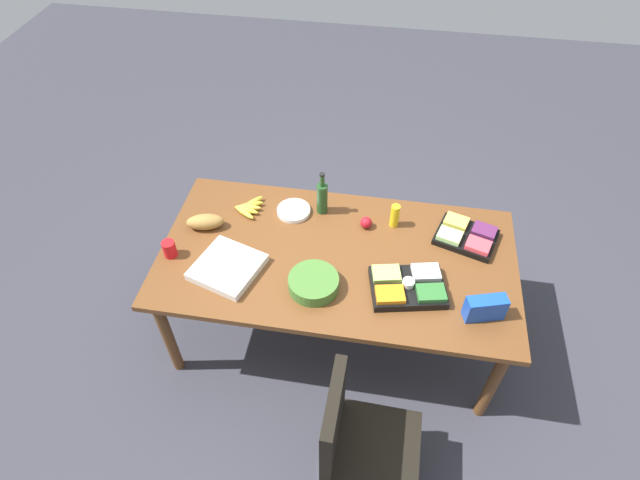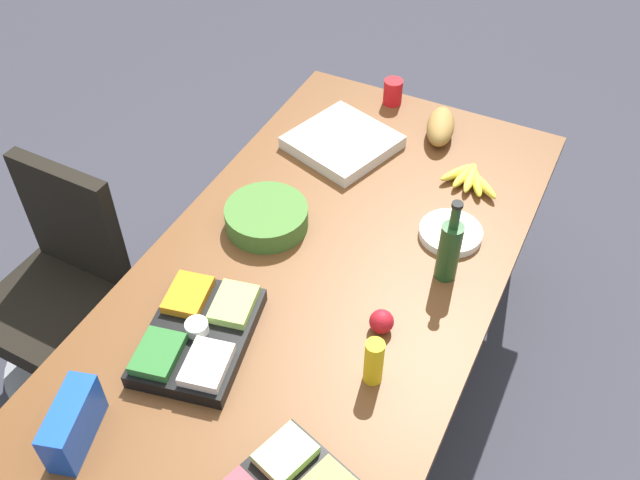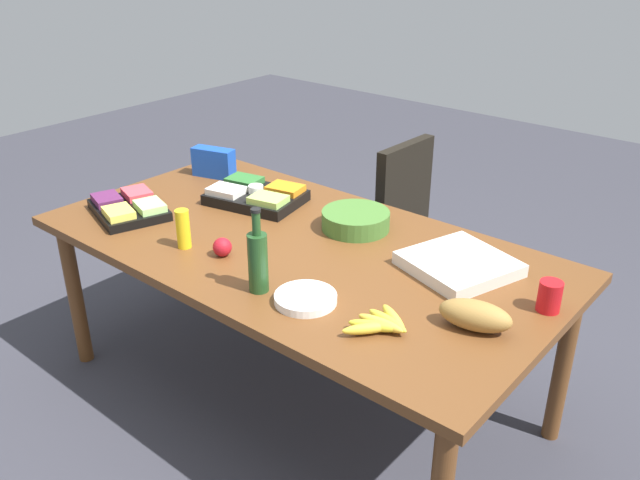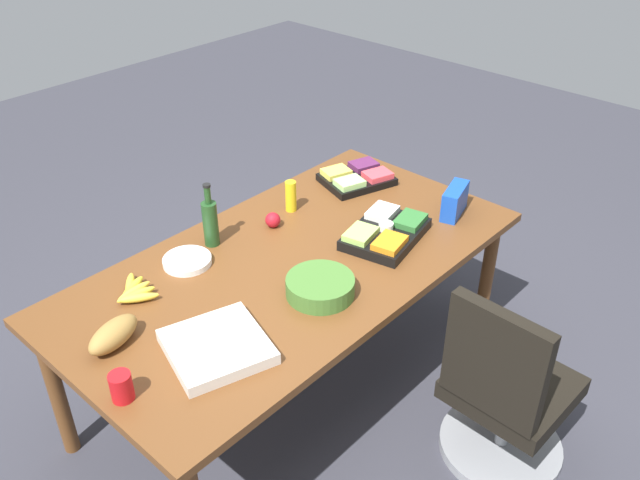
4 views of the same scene
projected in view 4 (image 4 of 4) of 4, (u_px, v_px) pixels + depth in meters
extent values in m
plane|color=#36363F|center=(295.00, 384.00, 3.50)|extent=(10.00, 10.00, 0.00)
cube|color=brown|center=(292.00, 264.00, 3.09)|extent=(2.18, 1.14, 0.04)
cylinder|color=brown|center=(486.00, 279.00, 3.64)|extent=(0.07, 0.07, 0.74)
cylinder|color=brown|center=(56.00, 391.00, 2.95)|extent=(0.07, 0.07, 0.74)
cylinder|color=brown|center=(351.00, 218.00, 4.19)|extent=(0.07, 0.07, 0.74)
cylinder|color=gray|center=(500.00, 445.00, 3.13)|extent=(0.56, 0.56, 0.05)
cylinder|color=gray|center=(506.00, 415.00, 3.02)|extent=(0.06, 0.06, 0.35)
cube|color=black|center=(512.00, 388.00, 2.93)|extent=(0.49, 0.49, 0.09)
cube|color=black|center=(495.00, 363.00, 2.64)|extent=(0.07, 0.43, 0.50)
cylinder|color=#1F451F|center=(210.00, 224.00, 3.13)|extent=(0.08, 0.08, 0.22)
cylinder|color=#1F451F|center=(208.00, 195.00, 3.05)|extent=(0.03, 0.03, 0.09)
cylinder|color=black|center=(207.00, 186.00, 3.02)|extent=(0.04, 0.04, 0.01)
cube|color=black|center=(385.00, 234.00, 3.22)|extent=(0.47, 0.38, 0.05)
cube|color=orange|center=(390.00, 243.00, 3.08)|extent=(0.18, 0.15, 0.03)
cube|color=#2D6B2E|center=(410.00, 220.00, 3.25)|extent=(0.18, 0.15, 0.03)
cube|color=#A2CD5F|center=(361.00, 234.00, 3.14)|extent=(0.18, 0.15, 0.03)
cube|color=silver|center=(382.00, 212.00, 3.31)|extent=(0.18, 0.15, 0.03)
cylinder|color=white|center=(386.00, 226.00, 3.19)|extent=(0.08, 0.08, 0.04)
cylinder|color=white|center=(187.00, 261.00, 3.05)|extent=(0.25, 0.25, 0.03)
cube|color=silver|center=(217.00, 347.00, 2.55)|extent=(0.45, 0.45, 0.05)
cube|color=black|center=(357.00, 179.00, 3.70)|extent=(0.43, 0.38, 0.04)
cube|color=#ABE181|center=(350.00, 183.00, 3.59)|extent=(0.17, 0.15, 0.03)
cube|color=#E6444E|center=(378.00, 175.00, 3.67)|extent=(0.17, 0.15, 0.03)
cube|color=#E9D351|center=(336.00, 172.00, 3.69)|extent=(0.17, 0.15, 0.03)
cube|color=#59234E|center=(364.00, 165.00, 3.77)|extent=(0.17, 0.15, 0.03)
cube|color=blue|center=(455.00, 201.00, 3.39)|extent=(0.23, 0.14, 0.15)
sphere|color=#AB1521|center=(273.00, 220.00, 3.30)|extent=(0.08, 0.08, 0.08)
cylinder|color=#42712D|center=(320.00, 287.00, 2.84)|extent=(0.30, 0.30, 0.08)
ellipsoid|color=yellow|center=(138.00, 298.00, 2.80)|extent=(0.16, 0.12, 0.04)
ellipsoid|color=yellow|center=(136.00, 295.00, 2.82)|extent=(0.17, 0.07, 0.04)
ellipsoid|color=yellow|center=(134.00, 291.00, 2.84)|extent=(0.17, 0.05, 0.04)
ellipsoid|color=yellow|center=(132.00, 288.00, 2.86)|extent=(0.17, 0.11, 0.04)
ellipsoid|color=yellow|center=(130.00, 285.00, 2.88)|extent=(0.13, 0.16, 0.04)
cylinder|color=red|center=(121.00, 387.00, 2.33)|extent=(0.10, 0.10, 0.11)
ellipsoid|color=olive|center=(113.00, 334.00, 2.57)|extent=(0.26, 0.17, 0.10)
cylinder|color=yellow|center=(291.00, 196.00, 3.41)|extent=(0.06, 0.06, 0.16)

